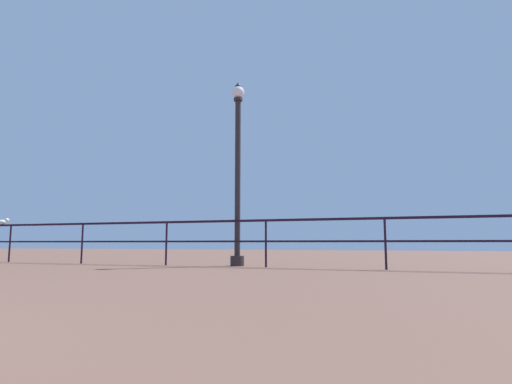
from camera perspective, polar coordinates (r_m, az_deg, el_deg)
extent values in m
cube|color=black|center=(9.24, -5.71, -4.01)|extent=(21.48, 0.05, 0.05)
cube|color=black|center=(9.23, -5.75, -6.72)|extent=(21.48, 0.04, 0.04)
cylinder|color=black|center=(12.95, -30.52, -6.07)|extent=(0.04, 0.04, 0.97)
cylinder|color=black|center=(11.23, -22.61, -6.51)|extent=(0.04, 0.04, 0.97)
cylinder|color=black|center=(9.80, -12.12, -6.89)|extent=(0.04, 0.04, 0.97)
cylinder|color=black|center=(8.78, 1.36, -7.06)|extent=(0.04, 0.04, 0.97)
cylinder|color=black|center=(8.35, 17.22, -6.76)|extent=(0.04, 0.04, 0.97)
cylinder|color=#2A2224|center=(9.31, -2.57, -9.36)|extent=(0.30, 0.30, 0.22)
cylinder|color=#2A2224|center=(9.42, -2.51, 2.11)|extent=(0.13, 0.13, 3.53)
cylinder|color=#2A2224|center=(9.86, -2.46, 12.47)|extent=(0.20, 0.20, 0.06)
sphere|color=white|center=(9.92, -2.45, 13.41)|extent=(0.28, 0.28, 0.28)
cone|color=#2A2224|center=(9.99, -2.44, 14.45)|extent=(0.15, 0.15, 0.10)
ellipsoid|color=silver|center=(13.22, -31.30, -3.52)|extent=(0.25, 0.27, 0.13)
ellipsoid|color=gray|center=(13.22, -31.29, -3.44)|extent=(0.21, 0.23, 0.04)
sphere|color=silver|center=(13.23, -30.83, -3.30)|extent=(0.10, 0.10, 0.10)
cone|color=gold|center=(13.24, -30.52, -3.32)|extent=(0.06, 0.06, 0.04)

